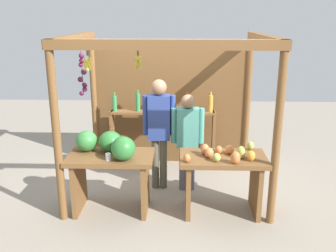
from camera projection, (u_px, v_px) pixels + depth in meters
ground_plane at (168, 186)px, 5.78m from camera, size 12.00×12.00×0.00m
market_stall at (169, 94)px, 5.82m from camera, size 2.79×2.14×2.29m
fruit_counter_left at (110, 159)px, 4.88m from camera, size 1.12×0.73×1.10m
fruit_counter_right at (223, 171)px, 4.85m from camera, size 1.12×0.65×0.95m
bottle_shelf_unit at (163, 123)px, 6.29m from camera, size 1.78×0.22×1.36m
vendor_man at (159, 124)px, 5.44m from camera, size 0.48×0.23×1.67m
vendor_woman at (187, 135)px, 5.42m from camera, size 0.48×0.20×1.47m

